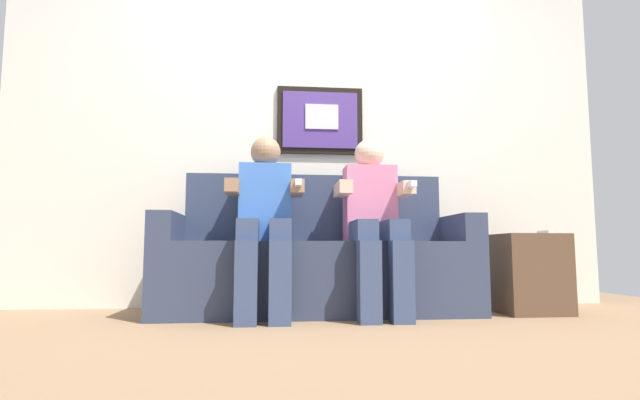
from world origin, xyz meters
TOP-DOWN VIEW (x-y plane):
  - ground_plane at (0.00, 0.00)m, footprint 5.69×5.69m
  - back_wall_assembly at (0.00, 0.76)m, footprint 4.38×0.10m
  - couch at (0.00, 0.33)m, footprint 1.98×0.58m
  - person_on_left at (-0.33, 0.16)m, footprint 0.46×0.56m
  - person_on_right at (0.33, 0.16)m, footprint 0.46×0.56m
  - side_table_right at (1.34, 0.22)m, footprint 0.40×0.40m
  - spare_remote_on_table at (1.42, 0.13)m, footprint 0.04×0.13m

SIDE VIEW (x-z plane):
  - ground_plane at x=0.00m, z-range 0.00..0.00m
  - side_table_right at x=1.34m, z-range 0.00..0.50m
  - couch at x=0.00m, z-range -0.14..0.76m
  - spare_remote_on_table at x=1.42m, z-range 0.50..0.52m
  - person_on_left at x=-0.33m, z-range 0.05..1.16m
  - person_on_right at x=0.33m, z-range 0.05..1.16m
  - back_wall_assembly at x=0.00m, z-range 0.00..2.60m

